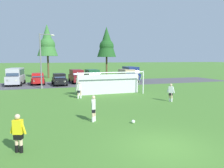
% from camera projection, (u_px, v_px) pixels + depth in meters
% --- Properties ---
extents(ground_plane, '(400.00, 400.00, 0.00)m').
position_uv_depth(ground_plane, '(92.00, 94.00, 23.60)').
color(ground_plane, '#477A2D').
extents(parking_lot_strip, '(52.00, 8.40, 0.01)m').
position_uv_depth(parking_lot_strip, '(78.00, 84.00, 33.42)').
color(parking_lot_strip, '#4C4C51').
rests_on(parking_lot_strip, ground).
extents(soccer_ball, '(0.22, 0.22, 0.22)m').
position_uv_depth(soccer_ball, '(133.00, 122.00, 12.79)').
color(soccer_ball, white).
rests_on(soccer_ball, ground).
extents(soccer_goal, '(7.46, 2.11, 2.57)m').
position_uv_depth(soccer_goal, '(110.00, 83.00, 23.23)').
color(soccer_goal, white).
rests_on(soccer_goal, ground).
extents(referee, '(0.69, 0.41, 1.64)m').
position_uv_depth(referee, '(18.00, 133.00, 8.74)').
color(referee, beige).
rests_on(referee, ground).
extents(player_striker_near, '(0.70, 0.42, 1.64)m').
position_uv_depth(player_striker_near, '(79.00, 90.00, 20.82)').
color(player_striker_near, beige).
rests_on(player_striker_near, ground).
extents(player_midfield_center, '(0.36, 0.71, 1.64)m').
position_uv_depth(player_midfield_center, '(94.00, 108.00, 13.11)').
color(player_midfield_center, beige).
rests_on(player_midfield_center, ground).
extents(player_defender_far, '(0.54, 0.62, 1.64)m').
position_uv_depth(player_defender_far, '(171.00, 93.00, 19.29)').
color(player_defender_far, beige).
rests_on(player_defender_far, ground).
extents(parked_car_slot_left, '(2.47, 4.94, 2.52)m').
position_uv_depth(parked_car_slot_left, '(16.00, 76.00, 31.44)').
color(parked_car_slot_left, '#B2B2BC').
rests_on(parked_car_slot_left, ground).
extents(parked_car_slot_center_left, '(2.09, 4.22, 1.72)m').
position_uv_depth(parked_car_slot_center_left, '(38.00, 79.00, 32.46)').
color(parked_car_slot_center_left, red).
rests_on(parked_car_slot_center_left, ground).
extents(parked_car_slot_center, '(2.20, 4.29, 1.72)m').
position_uv_depth(parked_car_slot_center, '(59.00, 79.00, 31.44)').
color(parked_car_slot_center, black).
rests_on(parked_car_slot_center, ground).
extents(parked_car_slot_center_right, '(2.39, 4.73, 2.16)m').
position_uv_depth(parked_car_slot_center_right, '(77.00, 76.00, 34.28)').
color(parked_car_slot_center_right, maroon).
rests_on(parked_car_slot_center_right, ground).
extents(parked_car_slot_right, '(2.30, 4.68, 2.16)m').
position_uv_depth(parked_car_slot_right, '(92.00, 76.00, 34.53)').
color(parked_car_slot_right, '#194C2D').
rests_on(parked_car_slot_right, ground).
extents(parked_car_slot_far_right, '(2.39, 4.73, 2.16)m').
position_uv_depth(parked_car_slot_far_right, '(127.00, 75.00, 35.54)').
color(parked_car_slot_far_right, tan).
rests_on(parked_car_slot_far_right, ground).
extents(parked_car_slot_end, '(2.43, 4.92, 2.52)m').
position_uv_depth(parked_car_slot_end, '(131.00, 73.00, 37.15)').
color(parked_car_slot_end, navy).
rests_on(parked_car_slot_end, ground).
extents(tree_left_edge, '(4.03, 4.03, 10.75)m').
position_uv_depth(tree_left_edge, '(47.00, 41.00, 42.42)').
color(tree_left_edge, brown).
rests_on(tree_left_edge, ground).
extents(tree_mid_left, '(3.86, 3.86, 10.28)m').
position_uv_depth(tree_mid_left, '(107.00, 43.00, 42.77)').
color(tree_mid_left, brown).
rests_on(tree_mid_left, ground).
extents(street_lamp, '(2.00, 0.32, 7.11)m').
position_uv_depth(street_lamp, '(42.00, 60.00, 27.51)').
color(street_lamp, slate).
rests_on(street_lamp, ground).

